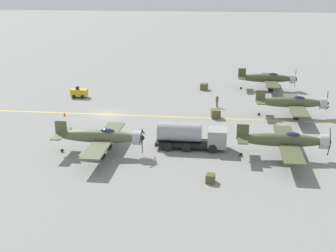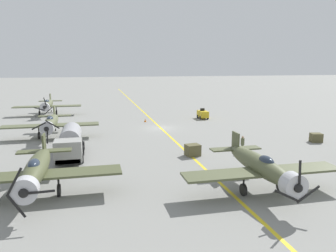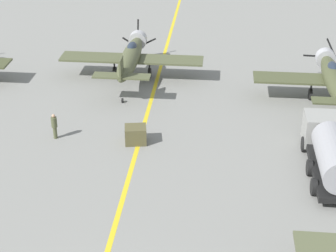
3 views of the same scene
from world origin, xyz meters
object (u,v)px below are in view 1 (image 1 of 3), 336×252
at_px(airplane_far_center, 293,103).
at_px(supply_crate_mid_lane, 204,87).
at_px(airplane_mid_right, 101,137).
at_px(supply_crate_by_tanker, 216,114).
at_px(fuel_tanker, 191,136).
at_px(ground_crew_walking, 217,101).
at_px(supply_crate_outboard, 210,178).
at_px(tow_tractor, 79,93).
at_px(airplane_far_right, 285,140).
at_px(traffic_cone, 64,114).
at_px(airplane_far_left, 268,78).

relative_size(airplane_far_center, supply_crate_mid_lane, 9.24).
distance_m(airplane_mid_right, supply_crate_by_tanker, 19.60).
bearing_deg(fuel_tanker, ground_crew_walking, 172.14).
bearing_deg(ground_crew_walking, supply_crate_by_tanker, -0.53).
bearing_deg(supply_crate_outboard, airplane_mid_right, -116.15).
xyz_separation_m(tow_tractor, supply_crate_outboard, (30.04, 22.26, -0.38)).
distance_m(airplane_far_right, traffic_cone, 31.46).
height_order(airplane_mid_right, tow_tractor, airplane_mid_right).
bearing_deg(fuel_tanker, supply_crate_mid_lane, -179.98).
distance_m(airplane_mid_right, fuel_tanker, 10.15).
bearing_deg(airplane_far_left, ground_crew_walking, -18.19).
distance_m(fuel_tanker, ground_crew_walking, 18.16).
xyz_separation_m(airplane_far_center, ground_crew_walking, (-3.63, -10.55, -1.01)).
bearing_deg(supply_crate_outboard, traffic_cone, -132.86).
bearing_deg(supply_crate_mid_lane, airplane_mid_right, -16.91).
relative_size(airplane_mid_right, airplane_far_right, 1.00).
bearing_deg(airplane_far_center, traffic_cone, -87.67).
bearing_deg(airplane_mid_right, ground_crew_walking, 155.84).
relative_size(supply_crate_by_tanker, supply_crate_outboard, 1.46).
distance_m(airplane_far_left, supply_crate_outboard, 40.10).
bearing_deg(airplane_mid_right, supply_crate_mid_lane, 169.17).
relative_size(airplane_mid_right, supply_crate_by_tanker, 8.36).
bearing_deg(ground_crew_walking, tow_tractor, -98.03).
height_order(fuel_tanker, traffic_cone, fuel_tanker).
bearing_deg(supply_crate_outboard, supply_crate_mid_lane, -176.21).
bearing_deg(tow_tractor, supply_crate_mid_lane, 111.68).
height_order(airplane_mid_right, supply_crate_by_tanker, airplane_mid_right).
relative_size(fuel_tanker, supply_crate_mid_lane, 6.16).
bearing_deg(fuel_tanker, airplane_far_left, 160.17).
bearing_deg(supply_crate_mid_lane, airplane_far_right, 18.30).
xyz_separation_m(airplane_far_left, airplane_far_right, (31.96, -0.77, 0.00)).
distance_m(airplane_mid_right, airplane_far_right, 19.88).
bearing_deg(tow_tractor, airplane_far_center, 78.34).
bearing_deg(supply_crate_by_tanker, supply_crate_outboard, 0.18).
height_order(airplane_far_right, supply_crate_mid_lane, airplane_far_right).
distance_m(airplane_mid_right, ground_crew_walking, 24.22).
distance_m(ground_crew_walking, traffic_cone, 22.39).
bearing_deg(supply_crate_by_tanker, traffic_cone, -85.55).
xyz_separation_m(supply_crate_outboard, traffic_cone, (-19.67, -21.20, -0.13)).
height_order(airplane_far_center, supply_crate_by_tanker, airplane_far_center).
height_order(ground_crew_walking, supply_crate_outboard, ground_crew_walking).
height_order(airplane_mid_right, supply_crate_mid_lane, airplane_mid_right).
bearing_deg(supply_crate_by_tanker, ground_crew_walking, 179.47).
xyz_separation_m(fuel_tanker, tow_tractor, (-21.12, -19.76, -0.72)).
xyz_separation_m(fuel_tanker, supply_crate_mid_lane, (-28.97, -0.01, -0.97)).
height_order(airplane_mid_right, ground_crew_walking, airplane_mid_right).
relative_size(airplane_far_left, fuel_tanker, 1.50).
bearing_deg(airplane_far_center, ground_crew_walking, -113.15).
xyz_separation_m(airplane_far_center, fuel_tanker, (14.35, -13.03, -0.50)).
bearing_deg(supply_crate_by_tanker, airplane_far_right, 28.66).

